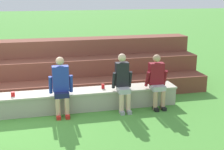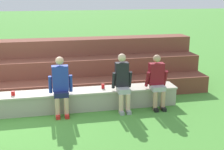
# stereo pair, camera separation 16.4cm
# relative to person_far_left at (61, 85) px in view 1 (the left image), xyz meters

# --- Properties ---
(ground_plane) EXTENTS (80.00, 80.00, 0.00)m
(ground_plane) POSITION_rel_person_far_left_xyz_m (-1.07, 0.01, -0.74)
(ground_plane) COLOR #4C9338
(stone_seating_wall) EXTENTS (7.97, 0.58, 0.48)m
(stone_seating_wall) POSITION_rel_person_far_left_xyz_m (-1.07, 0.28, -0.48)
(stone_seating_wall) COLOR #A8A08E
(stone_seating_wall) RESTS_ON ground
(brick_bleachers) EXTENTS (10.58, 2.05, 1.43)m
(brick_bleachers) POSITION_rel_person_far_left_xyz_m (-1.07, 2.03, -0.18)
(brick_bleachers) COLOR brown
(brick_bleachers) RESTS_ON ground
(person_far_left) EXTENTS (0.55, 0.47, 1.39)m
(person_far_left) POSITION_rel_person_far_left_xyz_m (0.00, 0.00, 0.00)
(person_far_left) COLOR #DBAD89
(person_far_left) RESTS_ON ground
(person_left_of_center) EXTENTS (0.49, 0.56, 1.39)m
(person_left_of_center) POSITION_rel_person_far_left_xyz_m (1.48, 0.00, -0.01)
(person_left_of_center) COLOR beige
(person_left_of_center) RESTS_ON ground
(person_center) EXTENTS (0.55, 0.52, 1.34)m
(person_center) POSITION_rel_person_far_left_xyz_m (2.36, -0.01, -0.03)
(person_center) COLOR tan
(person_center) RESTS_ON ground
(plastic_cup_left_end) EXTENTS (0.08, 0.08, 0.11)m
(plastic_cup_left_end) POSITION_rel_person_far_left_xyz_m (1.06, 0.32, -0.20)
(plastic_cup_left_end) COLOR red
(plastic_cup_left_end) RESTS_ON stone_seating_wall
(plastic_cup_right_end) EXTENTS (0.09, 0.09, 0.10)m
(plastic_cup_right_end) POSITION_rel_person_far_left_xyz_m (-1.10, 0.22, -0.20)
(plastic_cup_right_end) COLOR red
(plastic_cup_right_end) RESTS_ON stone_seating_wall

